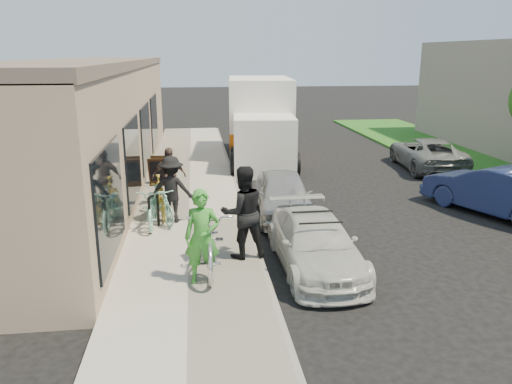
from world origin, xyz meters
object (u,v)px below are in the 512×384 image
cruiser_bike_a (160,204)px  woman_rider (202,237)px  far_car_blue (497,190)px  sandwich_board (158,171)px  sedan_silver (283,195)px  cruiser_bike_b (152,205)px  man_standing (243,212)px  tandem_bike (210,236)px  sedan_white (315,243)px  bystander_b (169,177)px  bystander_a (172,189)px  cruiser_bike_c (160,197)px  far_car_gray (427,153)px  moving_truck (260,124)px  bike_rack (154,208)px

cruiser_bike_a → woman_rider: bearing=-100.8°
far_car_blue → woman_rider: woman_rider is taller
sandwich_board → sedan_silver: (3.64, -3.32, -0.01)m
cruiser_bike_b → man_standing: bearing=-49.9°
tandem_bike → sedan_white: bearing=1.3°
bystander_b → far_car_blue: bearing=-26.9°
bystander_a → sedan_white: bearing=145.5°
woman_rider → cruiser_bike_b: 3.79m
cruiser_bike_c → bystander_a: size_ratio=1.04×
tandem_bike → cruiser_bike_a: bearing=112.4°
tandem_bike → bystander_a: 3.17m
sedan_silver → woman_rider: (-2.31, -4.23, 0.44)m
sandwich_board → cruiser_bike_a: 3.87m
far_car_blue → cruiser_bike_c: size_ratio=2.33×
woman_rider → cruiser_bike_a: 3.86m
cruiser_bike_c → tandem_bike: bearing=-80.9°
woman_rider → man_standing: 1.47m
man_standing → cruiser_bike_a: 3.21m
man_standing → bystander_a: (-1.60, 2.56, -0.13)m
far_car_blue → far_car_gray: far_car_blue is taller
woman_rider → man_standing: size_ratio=0.92×
moving_truck → cruiser_bike_a: 9.39m
bike_rack → woman_rider: bearing=-69.9°
bike_rack → far_car_blue: bearing=3.4°
sedan_white → sedan_silver: 3.51m
sedan_white → bystander_b: size_ratio=2.30×
sandwich_board → moving_truck: moving_truck is taller
bike_rack → sandwich_board: 4.42m
sedan_silver → cruiser_bike_a: 3.38m
sedan_white → tandem_bike: 2.21m
cruiser_bike_a → cruiser_bike_b: (-0.19, -0.13, 0.02)m
sedan_white → bystander_a: (-3.08, 3.02, 0.46)m
bike_rack → far_car_gray: bearing=32.1°
sandwich_board → far_car_blue: bearing=-15.0°
sedan_silver → man_standing: bearing=-111.1°
cruiser_bike_b → woman_rider: bearing=-72.3°
cruiser_bike_a → bike_rack: bearing=-129.2°
woman_rider → cruiser_bike_a: woman_rider is taller
bystander_a → bystander_b: bystander_a is taller
far_car_gray → man_standing: man_standing is taller
far_car_gray → cruiser_bike_a: 11.60m
sedan_white → moving_truck: moving_truck is taller
sedan_silver → cruiser_bike_c: (-3.37, -0.02, 0.07)m
bike_rack → sedan_silver: size_ratio=0.25×
woman_rider → bystander_b: bearing=105.5°
sedan_silver → man_standing: 3.41m
bike_rack → bystander_a: (0.44, 0.59, 0.30)m
cruiser_bike_a → cruiser_bike_c: size_ratio=0.89×
sedan_silver → tandem_bike: size_ratio=1.45×
bike_rack → woman_rider: woman_rider is taller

